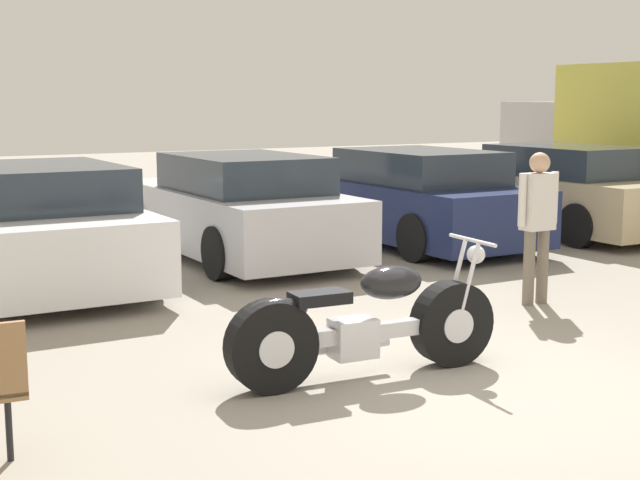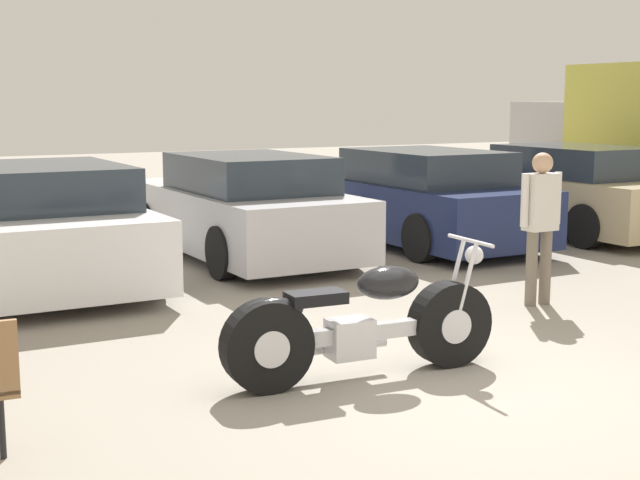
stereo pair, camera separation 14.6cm
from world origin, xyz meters
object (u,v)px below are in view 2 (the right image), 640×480
(motorcycle, at_px, (360,325))
(person_standing, at_px, (541,216))
(parked_car_navy, at_px, (417,199))
(parked_car_white, at_px, (45,226))
(parked_car_silver, at_px, (243,209))
(parked_car_champagne, at_px, (566,192))

(motorcycle, bearing_deg, person_standing, 22.87)
(motorcycle, relative_size, parked_car_navy, 0.51)
(motorcycle, bearing_deg, parked_car_navy, 51.45)
(parked_car_navy, xyz_separation_m, person_standing, (-1.19, -3.93, 0.28))
(parked_car_white, distance_m, parked_car_navy, 5.47)
(motorcycle, bearing_deg, parked_car_silver, 75.51)
(parked_car_white, bearing_deg, motorcycle, -74.68)
(person_standing, bearing_deg, motorcycle, -157.13)
(motorcycle, relative_size, parked_car_white, 0.51)
(motorcycle, xyz_separation_m, person_standing, (2.92, 1.23, 0.52))
(motorcycle, distance_m, parked_car_champagne, 8.44)
(parked_car_silver, xyz_separation_m, parked_car_champagne, (5.46, -0.43, 0.00))
(person_standing, bearing_deg, parked_car_silver, 110.39)
(motorcycle, height_order, parked_car_silver, parked_car_silver)
(motorcycle, xyz_separation_m, parked_car_white, (-1.34, 4.90, 0.24))
(parked_car_silver, relative_size, person_standing, 2.79)
(parked_car_white, xyz_separation_m, parked_car_navy, (5.46, 0.26, 0.00))
(parked_car_navy, bearing_deg, person_standing, -106.88)
(parked_car_champagne, bearing_deg, parked_car_silver, 175.50)
(motorcycle, relative_size, parked_car_champagne, 0.51)
(parked_car_navy, bearing_deg, motorcycle, -128.55)
(parked_car_champagne, bearing_deg, person_standing, -136.65)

